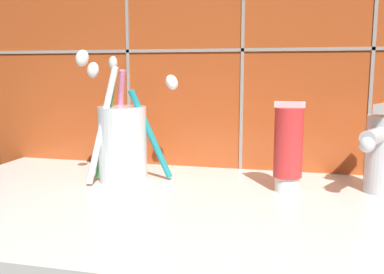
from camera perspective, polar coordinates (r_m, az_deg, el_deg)
sink_counter at (r=52.34cm, az=1.78°, el=-9.87°), size 76.01×39.09×2.00cm
tile_wall_backsplash at (r=69.73cm, az=5.33°, el=16.89°), size 86.01×1.72×55.10cm
toothbrush_cup at (r=61.77cm, az=-9.30°, el=-0.43°), size 13.14×11.68×18.68cm
toothpaste_tube at (r=57.01cm, az=12.70°, el=-1.43°), size 3.91×3.73×11.89cm
sink_faucet at (r=60.07cm, az=24.00°, el=-1.63°), size 6.11×9.74×11.68cm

